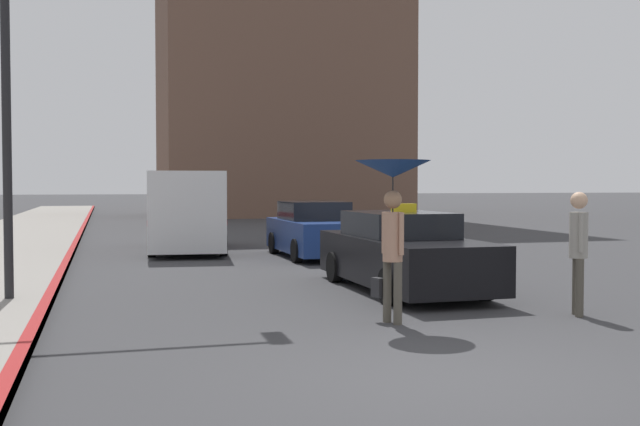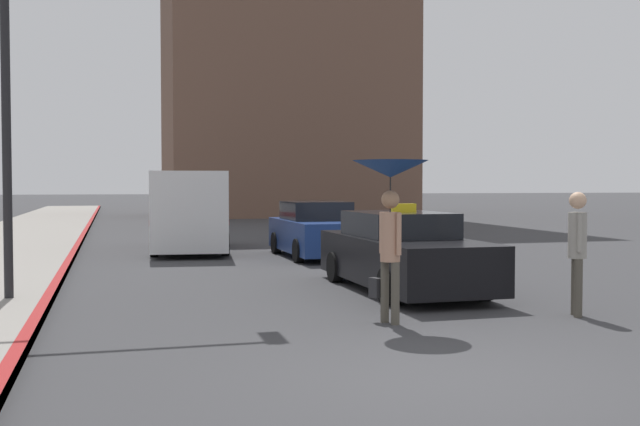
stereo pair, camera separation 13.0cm
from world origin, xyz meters
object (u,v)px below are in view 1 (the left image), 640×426
Objects in this scene: pedestrian_man at (578,243)px; traffic_light at (103,38)px; taxi at (403,254)px; ambulance_van at (188,207)px; pedestrian_with_umbrella at (393,191)px; sedan_red at (315,231)px.

traffic_light is (-6.71, 3.10, 3.22)m from pedestrian_man.
traffic_light reaches higher than pedestrian_man.
taxi is 9.77m from ambulance_van.
ambulance_van is 12.43m from pedestrian_with_umbrella.
pedestrian_with_umbrella is 5.41m from traffic_light.
ambulance_van is at bearing -137.48° from pedestrian_man.
taxi is 6.55m from sedan_red.
pedestrian_man reaches higher than taxi.
pedestrian_man reaches higher than sedan_red.
taxi is at bearing 113.75° from ambulance_van.
sedan_red is 4.18m from ambulance_van.
sedan_red is at bearing 50.82° from traffic_light.
traffic_light reaches higher than taxi.
ambulance_van is at bearing 76.05° from traffic_light.
pedestrian_man is (1.46, -3.21, 0.41)m from taxi.
taxi is 2.10× the size of pedestrian_with_umbrella.
sedan_red is at bearing -149.24° from pedestrian_man.
ambulance_van is 3.25× the size of pedestrian_man.
ambulance_van reaches higher than pedestrian_with_umbrella.
pedestrian_with_umbrella is 0.37× the size of traffic_light.
pedestrian_man is (1.28, -9.76, 0.39)m from sedan_red.
pedestrian_man is at bearing 114.48° from taxi.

